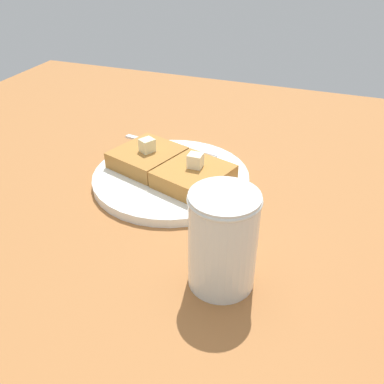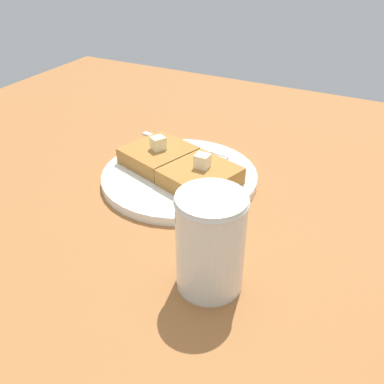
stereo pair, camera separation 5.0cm
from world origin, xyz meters
TOP-DOWN VIEW (x-y plane):
  - table_surface at (0.00, 0.00)cm, footprint 115.28×115.28cm
  - plate at (-3.91, 11.82)cm, footprint 21.82×21.82cm
  - toast_slice_left at (-8.11, 13.16)cm, footprint 10.63×11.00cm
  - toast_slice_middle at (0.29, 10.47)cm, footprint 10.63×11.00cm
  - butter_pat_primary at (-7.90, 12.91)cm, footprint 2.38×2.45cm
  - butter_pat_secondary at (-0.45, 11.04)cm, footprint 1.87×1.68cm
  - fork at (-6.38, 18.95)cm, footprint 16.03×3.95cm
  - syrup_jar at (8.50, -4.58)cm, footprint 6.93×6.93cm

SIDE VIEW (x-z plane):
  - table_surface at x=0.00cm, z-range 0.00..2.20cm
  - plate at x=-3.91cm, z-range 2.29..3.52cm
  - fork at x=-6.38cm, z-range 3.44..3.80cm
  - toast_slice_left at x=-8.11cm, z-range 3.44..5.73cm
  - toast_slice_middle at x=0.29cm, z-range 3.44..5.73cm
  - butter_pat_primary at x=-7.90cm, z-range 5.73..7.60cm
  - butter_pat_secondary at x=-0.45cm, z-range 5.73..7.60cm
  - syrup_jar at x=8.50cm, z-range 1.75..12.23cm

